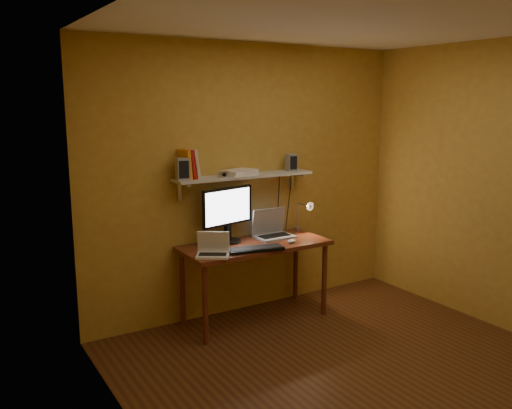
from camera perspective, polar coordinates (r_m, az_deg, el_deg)
room at (r=4.01m, az=11.08°, el=-0.26°), size 3.44×3.24×2.64m
desk at (r=5.08m, az=-0.10°, el=-5.05°), size 1.40×0.60×0.75m
wall_shelf at (r=5.10m, az=-1.23°, el=2.98°), size 1.40×0.25×0.21m
monitor at (r=5.05m, az=-3.00°, el=-0.76°), size 0.57×0.29×0.52m
laptop at (r=5.29m, az=1.67°, el=-2.64°), size 0.37×0.27×0.28m
netbook at (r=4.67m, az=-4.54°, el=-4.70°), size 0.34×0.32×0.21m
keyboard at (r=4.82m, az=-0.05°, el=-4.72°), size 0.52×0.26×0.03m
mouse at (r=5.09m, az=3.77°, el=-3.86°), size 0.10×0.07×0.03m
desk_lamp at (r=5.47m, az=5.14°, el=-0.77°), size 0.09×0.23×0.38m
speaker_left at (r=4.79m, az=-7.75°, el=3.74°), size 0.12×0.12×0.20m
speaker_right at (r=5.39m, az=3.74°, el=4.46°), size 0.10×0.10×0.17m
books at (r=4.85m, az=-7.10°, el=4.25°), size 0.16×0.19×0.26m
shelf_camera at (r=4.91m, az=-3.45°, el=3.18°), size 0.10×0.04×0.06m
router at (r=5.05m, az=-1.77°, el=3.39°), size 0.36×0.30×0.05m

